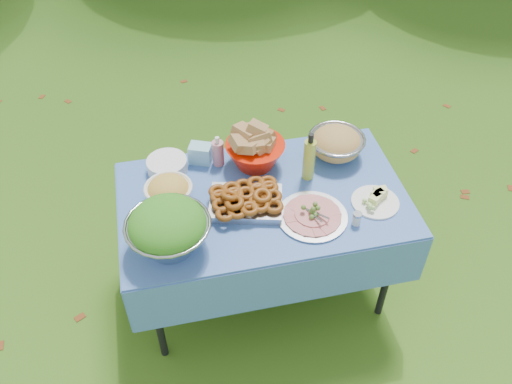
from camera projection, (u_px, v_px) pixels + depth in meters
ground at (262, 286)px, 3.29m from camera, size 80.00×80.00×0.00m
picnic_table at (263, 246)px, 3.02m from camera, size 1.46×0.86×0.76m
salad_bowl at (168, 228)px, 2.43m from camera, size 0.49×0.49×0.26m
pasta_bowl_white at (169, 190)px, 2.70m from camera, size 0.27×0.27×0.13m
plate_stack at (167, 165)px, 2.88m from camera, size 0.27×0.27×0.07m
wipes_box at (201, 153)px, 2.92m from camera, size 0.14×0.12×0.11m
sanitizer_bottle at (218, 151)px, 2.88m from camera, size 0.08×0.08×0.18m
bread_bowl at (255, 149)px, 2.87m from camera, size 0.33×0.33×0.21m
pasta_bowl_steel at (336, 143)px, 2.94m from camera, size 0.36×0.36×0.16m
fried_tray at (246, 200)px, 2.68m from camera, size 0.41×0.33×0.08m
charcuterie_platter at (313, 212)px, 2.63m from camera, size 0.42×0.42×0.08m
oil_bottle at (309, 156)px, 2.77m from camera, size 0.08×0.08×0.28m
cheese_plate at (376, 198)px, 2.71m from camera, size 0.29×0.29×0.07m
shaker at (357, 219)px, 2.60m from camera, size 0.06×0.06×0.07m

